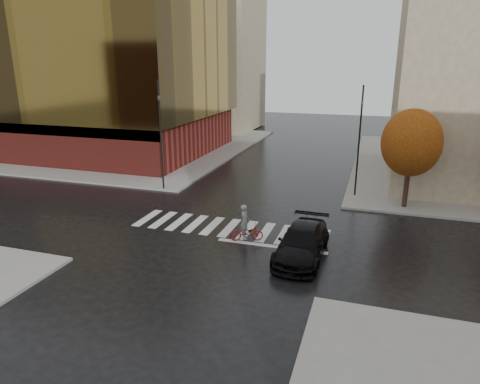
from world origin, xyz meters
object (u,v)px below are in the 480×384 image
object	(u,v)px
sedan	(302,243)
traffic_light_ne	(360,134)
traffic_light_nw	(160,127)
cyclist	(246,229)
fire_hydrant	(159,170)

from	to	relation	value
sedan	traffic_light_ne	distance (m)	11.94
sedan	traffic_light_nw	world-z (taller)	traffic_light_nw
sedan	cyclist	distance (m)	3.49
fire_hydrant	traffic_light_ne	bearing A→B (deg)	-3.48
sedan	cyclist	xyz separation A→B (m)	(-3.30, 1.13, -0.08)
traffic_light_nw	cyclist	bearing A→B (deg)	42.65
cyclist	traffic_light_ne	xyz separation A→B (m)	(5.22, 10.00, 3.95)
cyclist	sedan	bearing A→B (deg)	-129.30
cyclist	fire_hydrant	bearing A→B (deg)	25.23
sedan	fire_hydrant	xyz separation A→B (m)	(-14.54, 12.13, -0.24)
traffic_light_ne	fire_hydrant	world-z (taller)	traffic_light_ne
traffic_light_ne	cyclist	bearing A→B (deg)	60.26
cyclist	fire_hydrant	size ratio (longest dim) A/B	2.87
sedan	traffic_light_ne	xyz separation A→B (m)	(1.91, 11.13, 3.86)
cyclist	traffic_light_ne	world-z (taller)	traffic_light_ne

